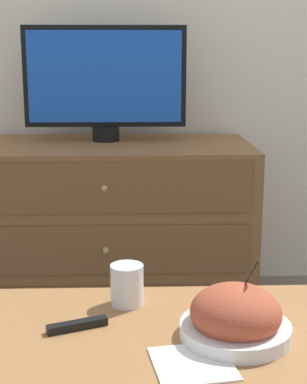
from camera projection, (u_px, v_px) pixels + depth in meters
ground_plane at (124, 278)px, 2.81m from camera, size 12.00×12.00×0.00m
dresser at (109, 227)px, 2.42m from camera, size 1.14×0.59×0.70m
tv at (105, 80)px, 2.37m from camera, size 0.65×0.11×0.46m
coffee_table at (172, 362)px, 1.28m from camera, size 1.00×0.53×0.46m
takeout_bowl at (236, 318)px, 1.24m from camera, size 0.24×0.24×0.17m
drink_cup at (127, 287)px, 1.41m from camera, size 0.08×0.08×0.10m
napkin at (193, 364)px, 1.14m from camera, size 0.17×0.17×0.00m
remote_control at (77, 325)px, 1.29m from camera, size 0.13×0.07×0.02m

